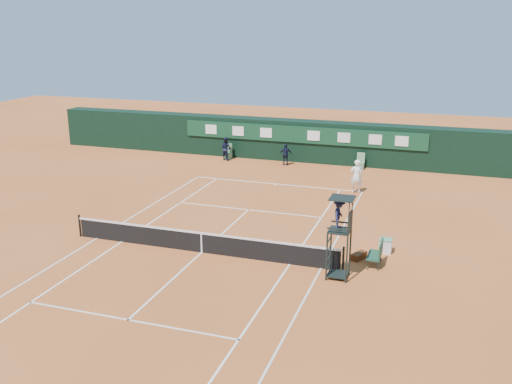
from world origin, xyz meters
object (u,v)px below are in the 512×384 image
cooler (385,246)px  tennis_net (202,242)px  umpire_chair (340,221)px  player_bench (377,253)px  player (356,176)px

cooler → tennis_net: bearing=-161.4°
cooler → umpire_chair: bearing=-115.2°
player_bench → tennis_net: bearing=-172.2°
umpire_chair → player: bearing=95.5°
tennis_net → player_bench: size_ratio=10.75×
player_bench → cooler: bearing=83.2°
cooler → player_bench: bearing=-96.8°
tennis_net → player: player is taller
tennis_net → player_bench: (7.66, 1.05, 0.09)m
player_bench → umpire_chair: bearing=-128.6°
umpire_chair → player: umpire_chair is taller
cooler → player: size_ratio=0.31×
player_bench → player: (-2.54, 10.52, 0.44)m
umpire_chair → player: (-1.17, 12.24, -1.43)m
tennis_net → player_bench: bearing=7.8°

